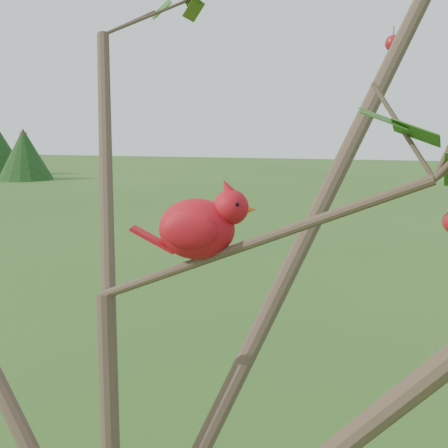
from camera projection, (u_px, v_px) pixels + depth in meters
The scene contains 3 objects.
crabapple_tree at pixel (106, 222), 0.95m from camera, with size 2.35×2.05×2.95m.
cardinal at pixel (201, 226), 1.02m from camera, with size 0.23×0.13×0.16m.
distant_trees at pixel (320, 147), 24.82m from camera, with size 36.09×13.09×3.15m.
Camera 1 is at (0.48, -0.87, 2.28)m, focal length 45.00 mm.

